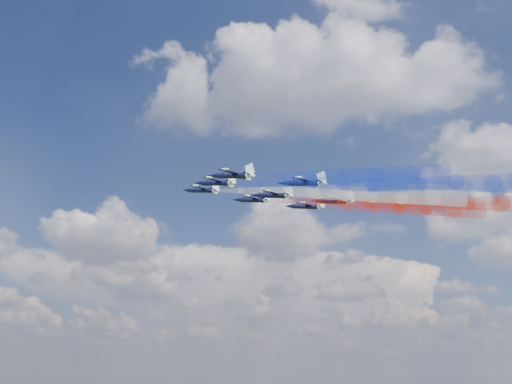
% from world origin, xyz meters
% --- Properties ---
extents(jet_lead, '(16.25, 14.07, 6.31)m').
position_xyz_m(jet_lead, '(2.24, 29.39, 160.38)').
color(jet_lead, black).
extents(trail_lead, '(44.21, 15.18, 11.68)m').
position_xyz_m(trail_lead, '(29.24, 22.79, 155.96)').
color(trail_lead, white).
extents(jet_inner_left, '(16.25, 14.07, 6.31)m').
position_xyz_m(jet_inner_left, '(12.04, 13.89, 156.89)').
color(jet_inner_left, black).
extents(trail_inner_left, '(44.21, 15.18, 11.68)m').
position_xyz_m(trail_inner_left, '(39.04, 7.29, 152.46)').
color(trail_inner_left, '#1B38EA').
extents(jet_inner_right, '(16.25, 14.07, 6.31)m').
position_xyz_m(jet_inner_right, '(16.35, 34.53, 157.77)').
color(jet_inner_right, black).
extents(trail_inner_right, '(44.21, 15.18, 11.68)m').
position_xyz_m(trail_inner_right, '(43.35, 27.93, 153.35)').
color(trail_inner_right, red).
extents(jet_outer_left, '(16.25, 14.07, 6.31)m').
position_xyz_m(jet_outer_left, '(20.40, 1.64, 154.15)').
color(jet_outer_left, black).
extents(trail_outer_left, '(44.21, 15.18, 11.68)m').
position_xyz_m(trail_outer_left, '(47.41, -4.96, 149.73)').
color(trail_outer_left, '#1B38EA').
extents(jet_center_third, '(16.25, 14.07, 6.31)m').
position_xyz_m(jet_center_third, '(25.18, 23.32, 155.18)').
color(jet_center_third, black).
extents(trail_center_third, '(44.21, 15.18, 11.68)m').
position_xyz_m(trail_center_third, '(52.18, 16.72, 150.75)').
color(trail_center_third, white).
extents(jet_outer_right, '(16.25, 14.07, 6.31)m').
position_xyz_m(jet_outer_right, '(31.07, 40.93, 156.41)').
color(jet_outer_right, black).
extents(trail_outer_right, '(44.21, 15.18, 11.68)m').
position_xyz_m(trail_outer_right, '(58.07, 34.33, 151.99)').
color(trail_outer_right, red).
extents(jet_rear_left, '(16.25, 14.07, 6.31)m').
position_xyz_m(jet_rear_left, '(36.51, 7.79, 152.79)').
color(jet_rear_left, black).
extents(trail_rear_left, '(44.21, 15.18, 11.68)m').
position_xyz_m(trail_rear_left, '(63.51, 1.19, 148.37)').
color(trail_rear_left, '#1B38EA').
extents(jet_rear_right, '(16.25, 14.07, 6.31)m').
position_xyz_m(jet_rear_right, '(40.82, 29.92, 154.22)').
color(jet_rear_right, black).
extents(trail_rear_right, '(44.21, 15.18, 11.68)m').
position_xyz_m(trail_rear_right, '(67.82, 23.32, 149.80)').
color(trail_rear_right, red).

